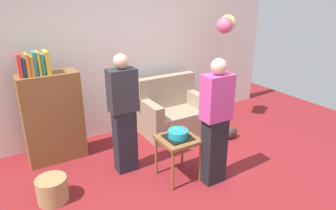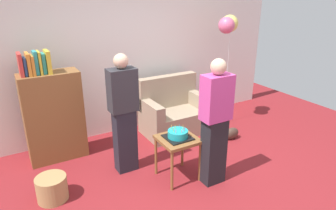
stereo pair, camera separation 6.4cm
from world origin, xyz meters
name	(u,v)px [view 1 (the left image)]	position (x,y,z in m)	size (l,w,h in m)	color
ground_plane	(193,184)	(0.00, 0.00, 0.00)	(8.00, 8.00, 0.00)	maroon
wall_back	(125,53)	(0.00, 2.05, 1.35)	(6.00, 0.10, 2.70)	silver
couch	(172,113)	(0.60, 1.49, 0.34)	(1.10, 0.70, 0.96)	gray
bookshelf	(52,115)	(-1.35, 1.57, 0.69)	(0.80, 0.36, 1.61)	brown
side_table	(178,144)	(-0.09, 0.24, 0.49)	(0.48, 0.48, 0.58)	brown
birthday_cake	(178,134)	(-0.09, 0.24, 0.63)	(0.32, 0.32, 0.17)	black
person_blowing_candles	(124,114)	(-0.60, 0.77, 0.83)	(0.36, 0.22, 1.63)	#23232D
person_holding_cake	(215,123)	(0.26, -0.06, 0.83)	(0.36, 0.22, 1.63)	black
wicker_basket	(52,189)	(-1.62, 0.59, 0.15)	(0.36, 0.36, 0.30)	#A88451
handbag	(230,133)	(1.27, 0.73, 0.10)	(0.28, 0.14, 0.20)	#473328
balloon_bunch	(226,24)	(1.55, 1.31, 1.81)	(0.45, 0.40, 1.96)	silver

